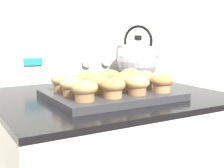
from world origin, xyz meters
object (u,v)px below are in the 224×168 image
(muffin_r0_c2, at_px, (137,84))
(muffin_r2_c2, at_px, (110,77))
(muffin_r1_c2, at_px, (122,81))
(muffin_r1_c0, at_px, (72,85))
(muffin_r2_c0, at_px, (62,81))
(muffin_r0_c0, at_px, (84,90))
(muffin_r0_c3, at_px, (162,82))
(muffin_r2_c1, at_px, (87,79))
(muffin_pan, at_px, (111,95))
(muffin_r0_c1, at_px, (113,87))
(muffin_r2_c3, at_px, (131,76))
(muffin_r1_c3, at_px, (144,79))
(muffin_r1_c1, at_px, (98,83))
(tea_kettle, at_px, (138,60))

(muffin_r0_c2, distance_m, muffin_r2_c2, 0.18)
(muffin_r1_c2, bearing_deg, muffin_r1_c0, -179.01)
(muffin_r2_c0, bearing_deg, muffin_r0_c0, -90.89)
(muffin_r0_c3, distance_m, muffin_r1_c2, 0.13)
(muffin_r2_c1, bearing_deg, muffin_pan, -64.44)
(muffin_r0_c0, height_order, muffin_r0_c1, same)
(muffin_r2_c3, bearing_deg, muffin_r0_c3, -89.13)
(muffin_r1_c0, xyz_separation_m, muffin_r1_c3, (0.27, 0.00, 0.00))
(muffin_pan, xyz_separation_m, muffin_r0_c2, (0.04, -0.09, 0.04))
(muffin_pan, bearing_deg, muffin_r1_c3, 0.56)
(muffin_r2_c2, bearing_deg, muffin_r0_c2, -91.17)
(muffin_r0_c1, height_order, muffin_r2_c1, same)
(muffin_r0_c0, height_order, muffin_r1_c2, same)
(muffin_r1_c1, bearing_deg, muffin_pan, 2.01)
(muffin_r1_c0, distance_m, muffin_r1_c2, 0.18)
(muffin_r0_c0, xyz_separation_m, muffin_r2_c2, (0.18, 0.18, 0.00))
(muffin_r1_c0, relative_size, tea_kettle, 0.31)
(muffin_r0_c1, relative_size, muffin_r2_c0, 1.00)
(muffin_r1_c0, distance_m, muffin_r2_c1, 0.13)
(muffin_r1_c1, relative_size, muffin_r1_c2, 1.00)
(muffin_r1_c1, height_order, muffin_r2_c1, same)
(muffin_r1_c3, bearing_deg, muffin_r0_c3, -87.48)
(muffin_r0_c3, xyz_separation_m, muffin_r1_c3, (-0.00, 0.09, 0.00))
(muffin_r1_c3, distance_m, muffin_r2_c1, 0.20)
(muffin_r2_c2, height_order, muffin_r2_c3, same)
(muffin_r0_c0, height_order, muffin_r0_c2, same)
(muffin_r1_c3, xyz_separation_m, muffin_r2_c3, (0.00, 0.09, 0.00))
(muffin_r0_c3, distance_m, muffin_r2_c3, 0.18)
(muffin_r1_c0, bearing_deg, muffin_r0_c2, -25.25)
(muffin_r2_c2, bearing_deg, tea_kettle, 35.57)
(muffin_r1_c2, height_order, muffin_r2_c0, same)
(muffin_r2_c0, bearing_deg, muffin_r0_c1, -63.65)
(tea_kettle, bearing_deg, muffin_r0_c3, -112.97)
(muffin_pan, distance_m, muffin_r1_c1, 0.06)
(muffin_r0_c0, xyz_separation_m, muffin_r2_c0, (0.00, 0.18, 0.00))
(tea_kettle, bearing_deg, muffin_r2_c1, -152.40)
(muffin_pan, xyz_separation_m, muffin_r2_c1, (-0.04, 0.09, 0.04))
(muffin_r1_c3, bearing_deg, muffin_r0_c1, -153.00)
(muffin_r0_c3, bearing_deg, muffin_r0_c0, -179.85)
(muffin_r2_c3, bearing_deg, muffin_r1_c2, -135.46)
(muffin_pan, relative_size, muffin_r0_c1, 5.34)
(muffin_r0_c3, xyz_separation_m, muffin_r1_c2, (-0.09, 0.09, 0.00))
(muffin_r0_c3, distance_m, muffin_r2_c0, 0.32)
(muffin_r0_c1, bearing_deg, muffin_r2_c2, 63.27)
(muffin_pan, bearing_deg, muffin_r0_c0, -146.35)
(muffin_r1_c1, bearing_deg, muffin_r0_c2, -43.48)
(muffin_r1_c2, xyz_separation_m, muffin_r2_c2, (0.00, 0.09, 0.00))
(muffin_r1_c1, bearing_deg, muffin_r0_c0, -134.89)
(muffin_r0_c3, relative_size, muffin_r1_c3, 1.00)
(muffin_r0_c0, height_order, muffin_r2_c1, same)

